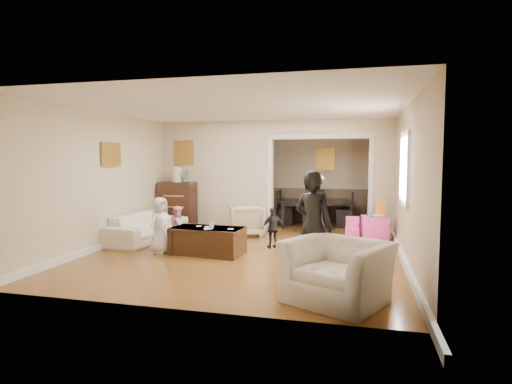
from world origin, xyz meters
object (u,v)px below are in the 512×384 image
(armchair_front, at_px, (337,272))
(table_lamp, at_px, (177,175))
(dresser, at_px, (178,206))
(sofa, at_px, (148,227))
(coffee_cup, at_px, (212,225))
(child_kneel_a, at_px, (160,225))
(child_kneel_b, at_px, (178,227))
(child_toddler, at_px, (273,228))
(coffee_table, at_px, (208,241))
(cyan_cup, at_px, (370,215))
(armchair_back, at_px, (247,220))
(play_table, at_px, (375,229))
(adult_person, at_px, (314,227))
(dining_table, at_px, (315,213))

(armchair_front, distance_m, table_lamp, 5.87)
(dresser, bearing_deg, sofa, -90.93)
(armchair_front, bearing_deg, coffee_cup, 166.51)
(armchair_front, xyz_separation_m, child_kneel_a, (-3.25, 1.80, 0.14))
(child_kneel_b, height_order, child_toddler, child_kneel_b)
(dresser, bearing_deg, coffee_table, -54.36)
(coffee_cup, xyz_separation_m, cyan_cup, (2.76, 1.94, 0.02))
(armchair_back, relative_size, play_table, 1.41)
(child_kneel_b, bearing_deg, adult_person, -134.25)
(armchair_back, bearing_deg, cyan_cup, 159.83)
(coffee_table, relative_size, cyan_cup, 15.99)
(sofa, bearing_deg, dining_table, -42.80)
(dining_table, relative_size, child_kneel_b, 2.28)
(play_table, height_order, cyan_cup, cyan_cup)
(child_kneel_b, bearing_deg, play_table, -80.26)
(armchair_front, xyz_separation_m, child_kneel_b, (-3.10, 2.25, 0.04))
(coffee_cup, height_order, child_kneel_b, child_kneel_b)
(cyan_cup, distance_m, child_kneel_b, 3.90)
(coffee_cup, bearing_deg, sofa, 153.51)
(table_lamp, bearing_deg, play_table, -3.72)
(child_kneel_a, relative_size, child_kneel_b, 1.25)
(coffee_table, distance_m, adult_person, 2.46)
(coffee_table, xyz_separation_m, cyan_cup, (2.86, 1.89, 0.31))
(table_lamp, relative_size, child_toddler, 0.46)
(table_lamp, distance_m, child_toddler, 3.18)
(table_lamp, bearing_deg, child_kneel_b, -65.01)
(table_lamp, relative_size, coffee_cup, 3.31)
(coffee_table, bearing_deg, adult_person, -32.05)
(armchair_front, relative_size, adult_person, 0.72)
(armchair_back, relative_size, cyan_cup, 9.38)
(table_lamp, relative_size, child_kneel_a, 0.35)
(cyan_cup, relative_size, child_toddler, 0.10)
(dresser, height_order, child_kneel_a, dresser)
(cyan_cup, bearing_deg, adult_person, -104.73)
(cyan_cup, distance_m, dining_table, 2.12)
(cyan_cup, bearing_deg, dresser, 175.56)
(dining_table, relative_size, child_toddler, 2.37)
(sofa, height_order, table_lamp, table_lamp)
(coffee_table, height_order, child_toddler, child_toddler)
(armchair_front, height_order, child_kneel_b, child_kneel_b)
(cyan_cup, distance_m, adult_person, 3.27)
(sofa, distance_m, table_lamp, 1.76)
(sofa, height_order, child_toddler, child_toddler)
(armchair_back, distance_m, adult_person, 3.68)
(armchair_back, height_order, cyan_cup, armchair_back)
(armchair_back, distance_m, child_toddler, 1.42)
(dresser, bearing_deg, child_toddler, -29.22)
(play_table, xyz_separation_m, dining_table, (-1.41, 1.61, 0.07))
(child_kneel_b, bearing_deg, armchair_back, -44.24)
(play_table, distance_m, child_kneel_a, 4.35)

